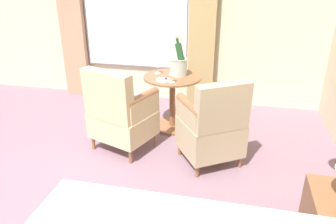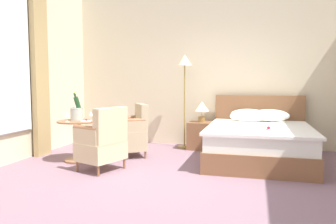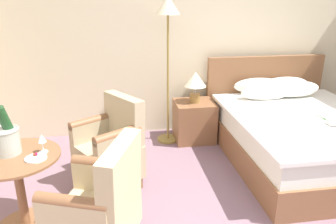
% 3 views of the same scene
% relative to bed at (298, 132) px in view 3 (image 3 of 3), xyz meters
% --- Properties ---
extents(wall_headboard_side, '(5.86, 0.12, 3.15)m').
position_rel_bed_xyz_m(wall_headboard_side, '(-0.92, 1.14, 1.25)').
color(wall_headboard_side, beige).
rests_on(wall_headboard_side, ground).
extents(bed, '(1.65, 2.11, 1.04)m').
position_rel_bed_xyz_m(bed, '(0.00, 0.00, 0.00)').
color(bed, brown).
rests_on(bed, ground).
extents(nightstand, '(0.53, 0.46, 0.52)m').
position_rel_bed_xyz_m(nightstand, '(-1.06, 0.70, -0.07)').
color(nightstand, brown).
rests_on(nightstand, ground).
extents(bedside_lamp, '(0.28, 0.28, 0.40)m').
position_rel_bed_xyz_m(bedside_lamp, '(-1.06, 0.70, 0.47)').
color(bedside_lamp, olive).
rests_on(bedside_lamp, nightstand).
extents(floor_lamp_brass, '(0.28, 0.28, 1.82)m').
position_rel_bed_xyz_m(floor_lamp_brass, '(-1.41, 0.73, 1.13)').
color(floor_lamp_brass, olive).
rests_on(floor_lamp_brass, ground).
extents(side_table_round, '(0.68, 0.68, 0.66)m').
position_rel_bed_xyz_m(side_table_round, '(-2.84, -0.81, 0.05)').
color(side_table_round, brown).
rests_on(side_table_round, ground).
extents(champagne_bucket, '(0.21, 0.21, 0.46)m').
position_rel_bed_xyz_m(champagne_bucket, '(-2.90, -0.74, 0.47)').
color(champagne_bucket, '#AEB6AA').
rests_on(champagne_bucket, side_table_round).
extents(wine_glass_near_edge, '(0.07, 0.07, 0.15)m').
position_rel_bed_xyz_m(wine_glass_near_edge, '(-2.63, -0.77, 0.44)').
color(wine_glass_near_edge, white).
rests_on(wine_glass_near_edge, side_table_round).
extents(snack_plate, '(0.16, 0.16, 0.04)m').
position_rel_bed_xyz_m(snack_plate, '(-2.66, -0.88, 0.34)').
color(snack_plate, white).
rests_on(snack_plate, side_table_round).
extents(armchair_by_window, '(0.74, 0.74, 0.91)m').
position_rel_bed_xyz_m(armchair_by_window, '(-2.13, -0.26, 0.08)').
color(armchair_by_window, brown).
rests_on(armchair_by_window, ground).
extents(armchair_facing_bed, '(0.70, 0.74, 0.93)m').
position_rel_bed_xyz_m(armchair_facing_bed, '(-2.19, -1.23, 0.10)').
color(armchair_facing_bed, brown).
rests_on(armchair_facing_bed, ground).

